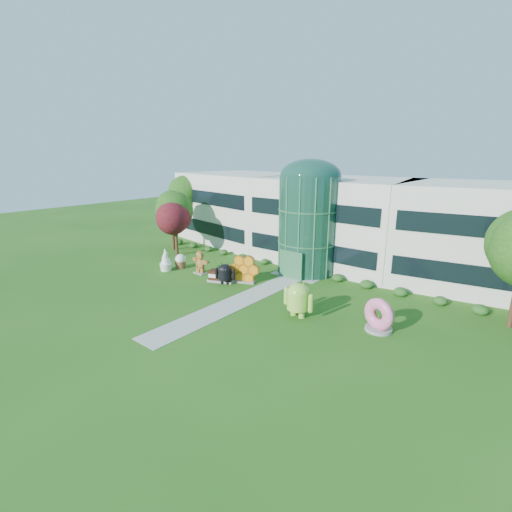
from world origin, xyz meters
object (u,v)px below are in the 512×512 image
Objects in this scene: donut at (380,314)px; gingerbread at (200,262)px; android_green at (298,297)px; android_black at (225,272)px.

gingerbread is at bearing -167.24° from donut.
android_green is at bearing -5.74° from gingerbread.
donut is (14.93, -0.22, 0.06)m from android_black.
donut is at bearing 19.22° from android_green.
android_green is at bearing -35.84° from android_black.
android_green reaches higher than android_black.
donut is at bearing -25.76° from android_black.
android_green reaches higher than gingerbread.
android_black is 4.22m from gingerbread.
gingerbread is (-4.16, 0.68, 0.07)m from android_black.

